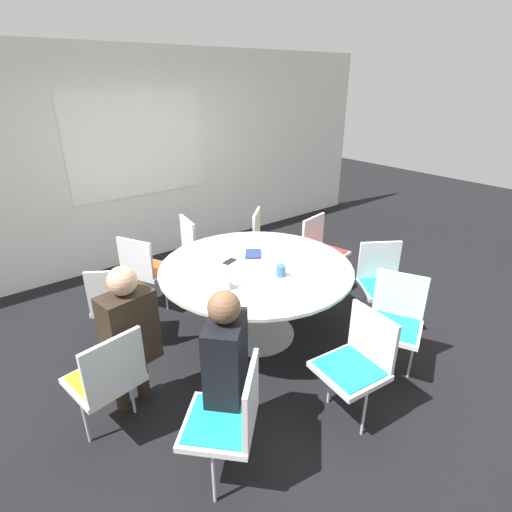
# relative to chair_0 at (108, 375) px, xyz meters

# --- Properties ---
(ground_plane) EXTENTS (16.00, 16.00, 0.00)m
(ground_plane) POSITION_rel_chair_0_xyz_m (1.53, 0.32, -0.51)
(ground_plane) COLOR black
(wall_back) EXTENTS (8.00, 0.07, 2.70)m
(wall_back) POSITION_rel_chair_0_xyz_m (1.53, 2.75, 0.84)
(wall_back) COLOR silver
(wall_back) RESTS_ON ground_plane
(conference_table) EXTENTS (1.78, 1.78, 0.75)m
(conference_table) POSITION_rel_chair_0_xyz_m (1.53, 0.32, 0.10)
(conference_table) COLOR #B7B7BC
(conference_table) RESTS_ON ground_plane
(chair_0) EXTENTS (0.50, 0.49, 0.86)m
(chair_0) POSITION_rel_chair_0_xyz_m (0.00, 0.00, 0.00)
(chair_0) COLOR silver
(chair_0) RESTS_ON ground_plane
(chair_1) EXTENTS (0.61, 0.61, 0.86)m
(chair_1) POSITION_rel_chair_0_xyz_m (0.44, -0.80, 0.00)
(chair_1) COLOR silver
(chair_1) RESTS_ON ground_plane
(chair_2) EXTENTS (0.47, 0.49, 0.86)m
(chair_2) POSITION_rel_chair_0_xyz_m (1.44, -0.94, 0.00)
(chair_2) COLOR silver
(chair_2) RESTS_ON ground_plane
(chair_3) EXTENTS (0.57, 0.58, 0.86)m
(chair_3) POSITION_rel_chair_0_xyz_m (2.13, -0.79, 0.00)
(chair_3) COLOR silver
(chair_3) RESTS_ON ground_plane
(chair_4) EXTENTS (0.60, 0.59, 0.86)m
(chair_4) POSITION_rel_chair_0_xyz_m (2.62, -0.31, 0.00)
(chair_4) COLOR silver
(chair_4) RESTS_ON ground_plane
(chair_5) EXTENTS (0.51, 0.49, 0.86)m
(chair_5) POSITION_rel_chair_0_xyz_m (2.75, 0.62, 0.00)
(chair_5) COLOR silver
(chair_5) RESTS_ON ground_plane
(chair_6) EXTENTS (0.61, 0.61, 0.86)m
(chair_6) POSITION_rel_chair_0_xyz_m (2.41, 1.21, 0.00)
(chair_6) COLOR silver
(chair_6) RESTS_ON ground_plane
(chair_7) EXTENTS (0.48, 0.50, 0.86)m
(chair_7) POSITION_rel_chair_0_xyz_m (1.66, 1.57, 0.00)
(chair_7) COLOR silver
(chair_7) RESTS_ON ground_plane
(chair_8) EXTENTS (0.57, 0.58, 0.86)m
(chair_8) POSITION_rel_chair_0_xyz_m (0.91, 1.42, 0.00)
(chair_8) COLOR silver
(chair_8) RESTS_ON ground_plane
(chair_9) EXTENTS (0.60, 0.59, 0.86)m
(chair_9) POSITION_rel_chair_0_xyz_m (0.43, 0.93, 0.00)
(chair_9) COLOR silver
(chair_9) RESTS_ON ground_plane
(person_0) EXTENTS (0.39, 0.30, 1.21)m
(person_0) POSITION_rel_chair_0_xyz_m (0.22, 0.12, 0.19)
(person_0) COLOR #2D2319
(person_0) RESTS_ON ground_plane
(person_1) EXTENTS (0.41, 0.41, 1.21)m
(person_1) POSITION_rel_chair_0_xyz_m (0.56, -0.57, 0.19)
(person_1) COLOR black
(person_1) RESTS_ON ground_plane
(laptop) EXTENTS (0.28, 0.34, 0.21)m
(laptop) POSITION_rel_chair_0_xyz_m (1.08, 0.24, 0.29)
(laptop) COLOR silver
(laptop) RESTS_ON conference_table
(spiral_notebook) EXTENTS (0.25, 0.26, 0.02)m
(spiral_notebook) POSITION_rel_chair_0_xyz_m (1.66, 0.53, 0.24)
(spiral_notebook) COLOR navy
(spiral_notebook) RESTS_ON conference_table
(coffee_cup) EXTENTS (0.08, 0.08, 0.10)m
(coffee_cup) POSITION_rel_chair_0_xyz_m (1.57, 0.03, 0.28)
(coffee_cup) COLOR #33669E
(coffee_cup) RESTS_ON conference_table
(cell_phone) EXTENTS (0.15, 0.11, 0.01)m
(cell_phone) POSITION_rel_chair_0_xyz_m (1.39, 0.54, 0.24)
(cell_phone) COLOR black
(cell_phone) RESTS_ON conference_table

